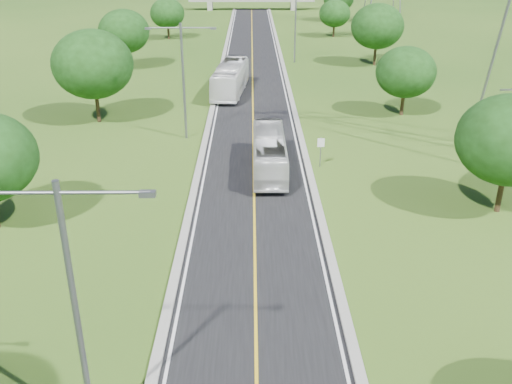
% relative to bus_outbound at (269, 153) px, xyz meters
% --- Properties ---
extents(ground, '(260.00, 260.00, 0.00)m').
position_rel_bus_outbound_xyz_m(ground, '(-1.18, 22.84, -1.50)').
color(ground, '#264814').
rests_on(ground, ground).
extents(road, '(8.00, 150.00, 0.06)m').
position_rel_bus_outbound_xyz_m(road, '(-1.18, 28.84, -1.47)').
color(road, black).
rests_on(road, ground).
extents(curb_left, '(0.50, 150.00, 0.22)m').
position_rel_bus_outbound_xyz_m(curb_left, '(-5.43, 28.84, -1.39)').
color(curb_left, gray).
rests_on(curb_left, ground).
extents(curb_right, '(0.50, 150.00, 0.22)m').
position_rel_bus_outbound_xyz_m(curb_right, '(3.07, 28.84, -1.39)').
color(curb_right, gray).
rests_on(curb_right, ground).
extents(speed_limit_sign, '(0.55, 0.09, 2.40)m').
position_rel_bus_outbound_xyz_m(speed_limit_sign, '(4.02, 0.82, 0.10)').
color(speed_limit_sign, slate).
rests_on(speed_limit_sign, ground).
extents(streetlight_near_left, '(5.90, 0.25, 10.00)m').
position_rel_bus_outbound_xyz_m(streetlight_near_left, '(-7.18, -25.16, 4.45)').
color(streetlight_near_left, slate).
rests_on(streetlight_near_left, ground).
extents(streetlight_mid_left, '(5.90, 0.25, 10.00)m').
position_rel_bus_outbound_xyz_m(streetlight_mid_left, '(-7.18, 7.84, 4.45)').
color(streetlight_mid_left, slate).
rests_on(streetlight_mid_left, ground).
extents(streetlight_far_right, '(5.90, 0.25, 10.00)m').
position_rel_bus_outbound_xyz_m(streetlight_far_right, '(4.82, 40.84, 4.45)').
color(streetlight_far_right, slate).
rests_on(streetlight_far_right, ground).
extents(tree_lc, '(7.56, 7.56, 8.79)m').
position_rel_bus_outbound_xyz_m(tree_lc, '(-16.18, 12.84, 4.08)').
color(tree_lc, black).
rests_on(tree_lc, ground).
extents(tree_ld, '(6.72, 6.72, 7.82)m').
position_rel_bus_outbound_xyz_m(tree_ld, '(-18.18, 36.84, 3.46)').
color(tree_ld, black).
rests_on(tree_ld, ground).
extents(tree_le, '(5.88, 5.88, 6.84)m').
position_rel_bus_outbound_xyz_m(tree_le, '(-15.68, 60.84, 2.84)').
color(tree_le, black).
rests_on(tree_le, ground).
extents(tree_rb, '(6.72, 6.72, 7.82)m').
position_rel_bus_outbound_xyz_m(tree_rb, '(14.82, -7.16, 3.46)').
color(tree_rb, black).
rests_on(tree_rb, ground).
extents(tree_rc, '(5.88, 5.88, 6.84)m').
position_rel_bus_outbound_xyz_m(tree_rc, '(13.82, 14.84, 2.84)').
color(tree_rc, black).
rests_on(tree_rc, ground).
extents(tree_rd, '(7.14, 7.14, 8.30)m').
position_rel_bus_outbound_xyz_m(tree_rd, '(15.82, 38.84, 3.77)').
color(tree_rd, black).
rests_on(tree_rd, ground).
extents(tree_re, '(5.46, 5.46, 6.35)m').
position_rel_bus_outbound_xyz_m(tree_re, '(13.32, 62.84, 2.53)').
color(tree_re, black).
rests_on(tree_re, ground).
extents(bus_outbound, '(2.43, 10.32, 2.87)m').
position_rel_bus_outbound_xyz_m(bus_outbound, '(0.00, 0.00, 0.00)').
color(bus_outbound, silver).
rests_on(bus_outbound, road).
extents(bus_inbound, '(4.10, 12.30, 3.36)m').
position_rel_bus_outbound_xyz_m(bus_inbound, '(-3.70, 23.51, 0.24)').
color(bus_inbound, white).
rests_on(bus_inbound, road).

